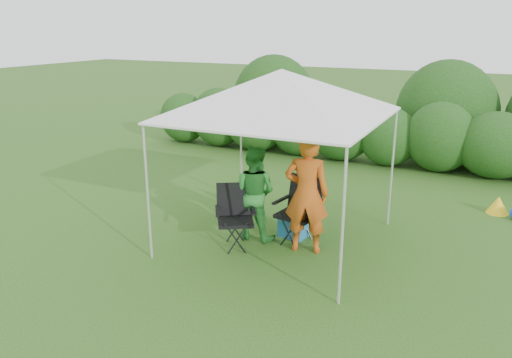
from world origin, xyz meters
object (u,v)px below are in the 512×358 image
at_px(canopy, 281,93).
at_px(chair_right, 301,206).
at_px(man, 307,194).
at_px(cooler, 293,226).
at_px(woman, 254,193).
at_px(chair_left, 235,212).

height_order(canopy, chair_right, canopy).
relative_size(chair_right, man, 0.57).
bearing_deg(cooler, chair_right, -19.66).
xyz_separation_m(canopy, man, (0.54, -0.18, -1.51)).
distance_m(man, woman, 0.99).
bearing_deg(chair_left, woman, 40.72).
bearing_deg(cooler, chair_left, -125.14).
bearing_deg(man, chair_left, 2.62).
distance_m(woman, cooler, 0.90).
bearing_deg(cooler, woman, -142.17).
distance_m(canopy, chair_left, 2.03).
height_order(canopy, chair_left, canopy).
relative_size(chair_right, woman, 0.68).
height_order(man, cooler, man).
bearing_deg(chair_left, canopy, 9.60).
xyz_separation_m(man, woman, (-0.97, 0.10, -0.16)).
xyz_separation_m(man, cooler, (-0.38, 0.42, -0.76)).
xyz_separation_m(canopy, woman, (-0.43, -0.08, -1.67)).
relative_size(man, cooler, 3.73).
height_order(canopy, woman, canopy).
distance_m(chair_right, cooler, 0.46).
distance_m(chair_right, chair_left, 1.09).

